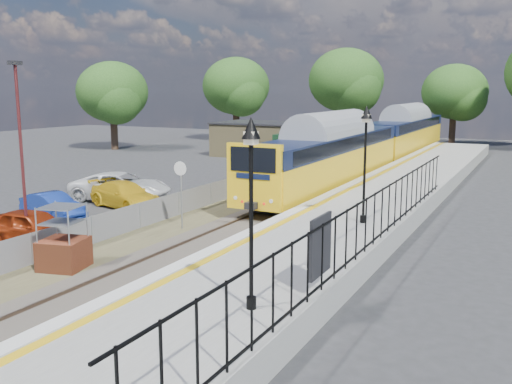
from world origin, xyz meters
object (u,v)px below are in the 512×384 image
Objects in this scene: brick_plinth at (63,239)px; car_red at (33,227)px; victorian_lamp_south at (251,169)px; train at (376,140)px; speed_sign at (181,183)px; car_blue at (53,206)px; car_white at (121,186)px; carpark_lamp at (21,144)px; victorian_lamp_north at (366,137)px; car_yellow at (125,195)px.

brick_plinth reaches higher than car_red.
brick_plinth is at bearing 165.20° from victorian_lamp_south.
speed_sign is (-2.50, -22.51, -0.24)m from train.
victorian_lamp_south reaches higher than car_blue.
car_white is at bearing 121.42° from brick_plinth.
train reaches higher than car_white.
car_white is (-6.55, 10.72, -0.32)m from brick_plinth.
speed_sign reaches higher than brick_plinth.
car_blue is (-3.17, 4.30, -3.45)m from carpark_lamp.
carpark_lamp reaches higher than brick_plinth.
car_blue is at bearing 32.87° from car_red.
carpark_lamp is at bearing -150.63° from victorian_lamp_north.
carpark_lamp is 6.36m from car_blue.
victorian_lamp_south is at bearing -14.80° from brick_plinth.
train is at bearing 99.98° from victorian_lamp_south.
victorian_lamp_south is 9.24m from brick_plinth.
victorian_lamp_north is 1.08× the size of car_red.
brick_plinth is (-8.17, -7.79, -3.21)m from victorian_lamp_north.
speed_sign is 0.82× the size of car_blue.
car_yellow is (-7.85, -19.86, -1.67)m from train.
victorian_lamp_south is 0.11× the size of train.
victorian_lamp_south reaches higher than car_white.
victorian_lamp_south is at bearing -80.02° from train.
victorian_lamp_south is 17.92m from car_yellow.
speed_sign reaches higher than car_blue.
victorian_lamp_north is 21.99m from train.
car_red is at bearing -152.28° from car_yellow.
brick_plinth is 0.32× the size of carpark_lamp.
speed_sign is at bearing -100.38° from car_yellow.
car_blue is at bearing -174.30° from speed_sign.
victorian_lamp_south is 2.03× the size of brick_plinth.
car_blue is (-14.82, 7.86, -3.68)m from victorian_lamp_south.
train is 7.36× the size of car_white.
car_white reaches higher than car_yellow.
brick_plinth reaches higher than car_yellow.
car_red is at bearing 152.76° from brick_plinth.
speed_sign is 7.04m from car_blue.
car_yellow is 2.20m from car_white.
victorian_lamp_south is 1.23× the size of car_blue.
victorian_lamp_north reaches higher than car_blue.
car_red is (-3.81, -4.76, -1.37)m from speed_sign.
victorian_lamp_south is at bearing -16.95° from carpark_lamp.
train is at bearing 77.47° from carpark_lamp.
car_red is at bearing -177.33° from car_white.
train is at bearing -43.71° from car_white.
car_red is 1.14× the size of car_blue.
car_red is 9.47m from car_white.
speed_sign is 6.65m from carpark_lamp.
car_yellow reaches higher than car_blue.
brick_plinth is at bearing -94.97° from speed_sign.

